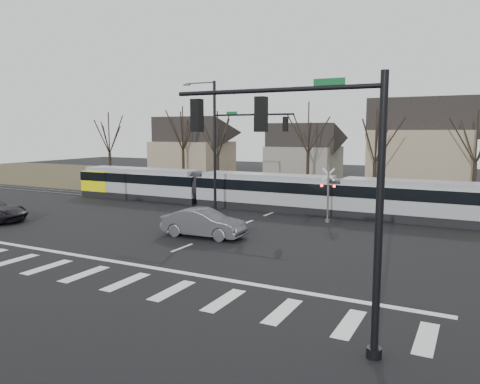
% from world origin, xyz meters
% --- Properties ---
extents(ground, '(140.00, 140.00, 0.00)m').
position_xyz_m(ground, '(0.00, 0.00, 0.00)').
color(ground, black).
extents(grass_verge, '(140.00, 28.00, 0.01)m').
position_xyz_m(grass_verge, '(0.00, 32.00, 0.01)').
color(grass_verge, '#38331E').
rests_on(grass_verge, ground).
extents(crosswalk, '(27.00, 2.60, 0.01)m').
position_xyz_m(crosswalk, '(0.00, -4.00, 0.01)').
color(crosswalk, silver).
rests_on(crosswalk, ground).
extents(stop_line, '(28.00, 0.35, 0.01)m').
position_xyz_m(stop_line, '(0.00, -1.80, 0.01)').
color(stop_line, silver).
rests_on(stop_line, ground).
extents(lane_dashes, '(0.18, 30.00, 0.01)m').
position_xyz_m(lane_dashes, '(0.00, 16.00, 0.01)').
color(lane_dashes, silver).
rests_on(lane_dashes, ground).
extents(rail_pair, '(90.00, 1.52, 0.06)m').
position_xyz_m(rail_pair, '(0.00, 15.80, 0.03)').
color(rail_pair, '#59595E').
rests_on(rail_pair, ground).
extents(tram, '(38.26, 2.84, 2.90)m').
position_xyz_m(tram, '(-1.31, 16.00, 1.58)').
color(tram, gray).
rests_on(tram, ground).
extents(sedan, '(2.30, 5.35, 1.71)m').
position_xyz_m(sedan, '(-0.38, 4.88, 0.85)').
color(sedan, '#47484E').
rests_on(sedan, ground).
extents(signal_pole_near_right, '(6.72, 0.44, 8.00)m').
position_xyz_m(signal_pole_near_right, '(10.11, -6.00, 5.17)').
color(signal_pole_near_right, black).
rests_on(signal_pole_near_right, ground).
extents(signal_pole_far, '(9.28, 0.44, 10.20)m').
position_xyz_m(signal_pole_far, '(-2.41, 12.50, 5.70)').
color(signal_pole_far, black).
rests_on(signal_pole_far, ground).
extents(rail_crossing_signal, '(1.08, 0.36, 4.00)m').
position_xyz_m(rail_crossing_signal, '(5.00, 12.79, 1.89)').
color(rail_crossing_signal, '#59595B').
rests_on(rail_crossing_signal, ground).
extents(tree_row, '(59.20, 7.20, 10.00)m').
position_xyz_m(tree_row, '(2.00, 26.00, 5.00)').
color(tree_row, black).
rests_on(tree_row, ground).
extents(house_a, '(9.72, 8.64, 8.60)m').
position_xyz_m(house_a, '(-20.00, 34.00, 4.46)').
color(house_a, gray).
rests_on(house_a, ground).
extents(house_b, '(8.64, 7.56, 7.65)m').
position_xyz_m(house_b, '(-5.00, 36.00, 3.97)').
color(house_b, slate).
rests_on(house_b, ground).
extents(house_c, '(10.80, 8.64, 10.10)m').
position_xyz_m(house_c, '(9.00, 33.00, 5.23)').
color(house_c, gray).
rests_on(house_c, ground).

